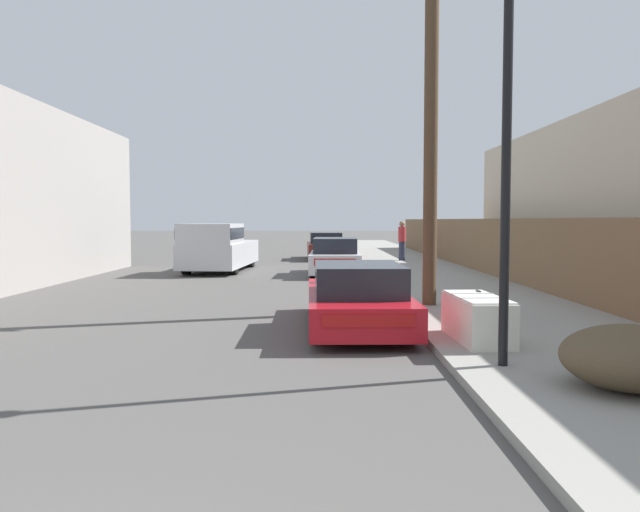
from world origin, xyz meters
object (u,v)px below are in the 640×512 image
object	(u,v)px
pedestrian	(400,240)
parked_sports_car_red	(355,298)
discarded_fridge	(475,318)
pickup_truck	(216,248)
street_lamp	(505,125)
car_parked_mid	(333,257)
car_parked_far	(323,247)
utility_pole	(429,89)
brush_pile	(629,357)

from	to	relation	value
pedestrian	parked_sports_car_red	bearing A→B (deg)	-100.14
discarded_fridge	pickup_truck	bearing A→B (deg)	111.21
street_lamp	pedestrian	world-z (taller)	street_lamp
pickup_truck	discarded_fridge	bearing A→B (deg)	117.23
car_parked_mid	parked_sports_car_red	bearing A→B (deg)	-87.89
car_parked_far	utility_pole	xyz separation A→B (m)	(2.10, -17.49, 4.09)
discarded_fridge	car_parked_far	size ratio (longest dim) A/B	0.39
car_parked_far	brush_pile	distance (m)	24.44
parked_sports_car_red	pedestrian	bearing A→B (deg)	78.83
pickup_truck	brush_pile	bearing A→B (deg)	116.53
parked_sports_car_red	street_lamp	size ratio (longest dim) A/B	0.91
discarded_fridge	car_parked_mid	world-z (taller)	car_parked_mid
car_parked_far	street_lamp	bearing A→B (deg)	-86.95
discarded_fridge	parked_sports_car_red	xyz separation A→B (m)	(-1.73, 1.74, 0.09)
pickup_truck	street_lamp	world-z (taller)	street_lamp
car_parked_mid	car_parked_far	world-z (taller)	car_parked_far
car_parked_mid	street_lamp	size ratio (longest dim) A/B	0.82
parked_sports_car_red	brush_pile	xyz separation A→B (m)	(2.71, -4.49, -0.08)
brush_pile	car_parked_far	bearing A→B (deg)	97.29
car_parked_mid	utility_pole	bearing A→B (deg)	-76.68
car_parked_far	pedestrian	size ratio (longest dim) A/B	2.59
street_lamp	car_parked_mid	bearing A→B (deg)	97.02
parked_sports_car_red	pickup_truck	world-z (taller)	pickup_truck
street_lamp	pedestrian	xyz separation A→B (m)	(1.41, 20.47, -2.08)
car_parked_mid	brush_pile	distance (m)	15.72
car_parked_mid	utility_pole	world-z (taller)	utility_pole
pickup_truck	street_lamp	xyz separation A→B (m)	(6.16, -15.68, 2.21)
street_lamp	car_parked_far	bearing A→B (deg)	95.04
utility_pole	discarded_fridge	bearing A→B (deg)	-89.64
car_parked_mid	car_parked_far	distance (m)	8.79
pickup_truck	brush_pile	world-z (taller)	pickup_truck
car_parked_far	utility_pole	bearing A→B (deg)	-85.14
car_parked_far	pedestrian	distance (m)	4.38
discarded_fridge	street_lamp	distance (m)	3.13
utility_pole	pedestrian	distance (m)	15.34
discarded_fridge	utility_pole	size ratio (longest dim) A/B	0.20
pickup_truck	street_lamp	distance (m)	16.99
discarded_fridge	pickup_truck	distance (m)	15.38
discarded_fridge	car_parked_mid	xyz separation A→B (m)	(-1.85, 12.71, 0.16)
car_parked_mid	utility_pole	xyz separation A→B (m)	(1.83, -8.70, 4.10)
discarded_fridge	pedestrian	xyz separation A→B (m)	(1.33, 18.83, 0.58)
brush_pile	pedestrian	xyz separation A→B (m)	(0.35, 21.58, 0.57)
discarded_fridge	car_parked_far	distance (m)	21.60
utility_pole	brush_pile	world-z (taller)	utility_pole
parked_sports_car_red	pedestrian	size ratio (longest dim) A/B	2.66
discarded_fridge	parked_sports_car_red	distance (m)	2.45
discarded_fridge	pickup_truck	world-z (taller)	pickup_truck
discarded_fridge	car_parked_mid	bearing A→B (deg)	95.53
utility_pole	pedestrian	size ratio (longest dim) A/B	5.03
discarded_fridge	brush_pile	xyz separation A→B (m)	(0.98, -2.75, 0.01)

